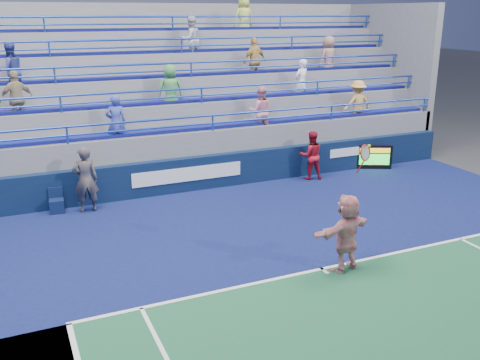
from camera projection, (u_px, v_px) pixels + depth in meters
name	position (u px, v px, depth m)	size (l,w,h in m)	color
ground	(322.00, 270.00, 11.93)	(120.00, 120.00, 0.00)	#333538
sponsor_wall	(216.00, 171.00, 17.44)	(18.00, 0.32, 1.10)	#0A1938
bleacher_stand	(179.00, 121.00, 20.43)	(18.00, 5.60, 6.13)	slate
serve_speed_board	(374.00, 157.00, 19.51)	(1.23, 0.67, 0.89)	black
judge_chair	(57.00, 205.00, 15.28)	(0.43, 0.43, 0.71)	#0D1A41
tennis_player	(346.00, 233.00, 11.68)	(1.72, 0.90, 2.85)	white
line_judge	(85.00, 180.00, 15.14)	(0.70, 0.46, 1.93)	#121933
ball_girl	(311.00, 155.00, 18.21)	(0.82, 0.64, 1.68)	#A31222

